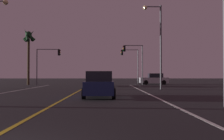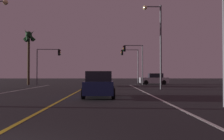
# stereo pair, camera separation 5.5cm
# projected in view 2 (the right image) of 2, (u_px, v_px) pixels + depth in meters

# --- Properties ---
(lane_edge_right) EXTENTS (0.16, 37.95, 0.01)m
(lane_edge_right) POSITION_uv_depth(u_px,v_px,m) (154.00, 96.00, 16.83)
(lane_edge_right) COLOR silver
(lane_edge_right) RESTS_ON ground
(lane_center_divider) EXTENTS (0.16, 37.95, 0.01)m
(lane_center_divider) POSITION_uv_depth(u_px,v_px,m) (68.00, 96.00, 16.75)
(lane_center_divider) COLOR gold
(lane_center_divider) RESTS_ON ground
(car_ahead_far) EXTENTS (2.02, 4.30, 1.70)m
(car_ahead_far) POSITION_uv_depth(u_px,v_px,m) (101.00, 80.00, 31.66)
(car_ahead_far) COLOR black
(car_ahead_far) RESTS_ON ground
(car_crossing_side) EXTENTS (4.30, 2.02, 1.70)m
(car_crossing_side) POSITION_uv_depth(u_px,v_px,m) (154.00, 79.00, 37.92)
(car_crossing_side) COLOR black
(car_crossing_side) RESTS_ON ground
(car_lead_same_lane) EXTENTS (2.02, 4.30, 1.70)m
(car_lead_same_lane) POSITION_uv_depth(u_px,v_px,m) (99.00, 85.00, 16.17)
(car_lead_same_lane) COLOR black
(car_lead_same_lane) RESTS_ON ground
(traffic_light_near_right) EXTENTS (2.97, 0.36, 5.86)m
(traffic_light_near_right) POSITION_uv_depth(u_px,v_px,m) (133.00, 56.00, 36.40)
(traffic_light_near_right) COLOR #4C4C51
(traffic_light_near_right) RESTS_ON ground
(traffic_light_near_left) EXTENTS (3.54, 0.36, 5.27)m
(traffic_light_near_left) POSITION_uv_depth(u_px,v_px,m) (49.00, 58.00, 36.22)
(traffic_light_near_left) COLOR #4C4C51
(traffic_light_near_left) RESTS_ON ground
(traffic_light_far_right) EXTENTS (3.00, 0.36, 5.77)m
(traffic_light_far_right) POSITION_uv_depth(u_px,v_px,m) (130.00, 58.00, 41.89)
(traffic_light_far_right) COLOR #4C4C51
(traffic_light_far_right) RESTS_ON ground
(street_lamp_right_far) EXTENTS (1.90, 0.44, 8.57)m
(street_lamp_right_far) POSITION_uv_depth(u_px,v_px,m) (157.00, 37.00, 25.11)
(street_lamp_right_far) COLOR #4C4C51
(street_lamp_right_far) RESTS_ON ground
(palm_tree_left_far) EXTENTS (2.07, 1.94, 8.30)m
(palm_tree_left_far) POSITION_uv_depth(u_px,v_px,m) (29.00, 40.00, 36.44)
(palm_tree_left_far) COLOR #473826
(palm_tree_left_far) RESTS_ON ground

